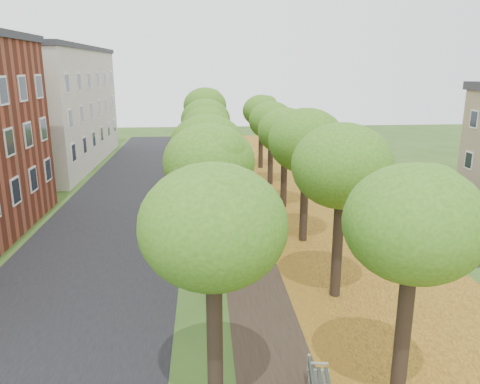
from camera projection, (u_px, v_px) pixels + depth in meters
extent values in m
cube|color=black|center=(114.00, 226.00, 26.13)|extent=(8.00, 70.00, 0.01)
cube|color=black|center=(247.00, 223.00, 26.69)|extent=(3.20, 70.00, 0.01)
cube|color=#B98C22|center=(333.00, 220.00, 27.07)|extent=(7.50, 70.00, 0.01)
cube|color=black|center=(464.00, 212.00, 28.68)|extent=(9.00, 16.00, 0.01)
cylinder|color=black|center=(215.00, 344.00, 11.58)|extent=(0.40, 0.40, 3.92)
ellipsoid|color=#336815|center=(213.00, 226.00, 10.78)|extent=(3.44, 3.44, 2.92)
cylinder|color=black|center=(211.00, 252.00, 17.35)|extent=(0.40, 0.40, 3.92)
ellipsoid|color=#336815|center=(209.00, 171.00, 16.56)|extent=(3.44, 3.44, 2.92)
cylinder|color=black|center=(208.00, 206.00, 23.13)|extent=(0.40, 0.40, 3.92)
ellipsoid|color=#336815|center=(207.00, 144.00, 22.34)|extent=(3.44, 3.44, 2.92)
cylinder|color=black|center=(207.00, 178.00, 28.91)|extent=(0.40, 0.40, 3.92)
ellipsoid|color=#336815|center=(206.00, 128.00, 28.12)|extent=(3.44, 3.44, 2.92)
cylinder|color=black|center=(206.00, 160.00, 34.69)|extent=(0.40, 0.40, 3.92)
ellipsoid|color=#336815|center=(206.00, 118.00, 33.90)|extent=(3.44, 3.44, 2.92)
cylinder|color=black|center=(206.00, 146.00, 40.47)|extent=(0.40, 0.40, 3.92)
ellipsoid|color=#336815|center=(205.00, 110.00, 39.68)|extent=(3.44, 3.44, 2.92)
cylinder|color=black|center=(403.00, 335.00, 11.94)|extent=(0.40, 0.40, 3.92)
ellipsoid|color=#336815|center=(414.00, 221.00, 11.14)|extent=(3.44, 3.44, 2.92)
cylinder|color=black|center=(337.00, 248.00, 17.72)|extent=(0.40, 0.40, 3.92)
ellipsoid|color=#336815|center=(342.00, 168.00, 16.92)|extent=(3.44, 3.44, 2.92)
cylinder|color=black|center=(304.00, 203.00, 23.50)|extent=(0.40, 0.40, 3.92)
ellipsoid|color=#336815|center=(306.00, 143.00, 22.70)|extent=(3.44, 3.44, 2.92)
cylinder|color=black|center=(284.00, 177.00, 29.27)|extent=(0.40, 0.40, 3.92)
ellipsoid|color=#336815|center=(285.00, 127.00, 28.48)|extent=(3.44, 3.44, 2.92)
cylinder|color=black|center=(270.00, 159.00, 35.05)|extent=(0.40, 0.40, 3.92)
ellipsoid|color=#336815|center=(271.00, 117.00, 34.26)|extent=(3.44, 3.44, 2.92)
cylinder|color=black|center=(261.00, 146.00, 40.83)|extent=(0.40, 0.40, 3.92)
ellipsoid|color=#336815|center=(261.00, 110.00, 40.04)|extent=(3.44, 3.44, 2.92)
cube|color=beige|center=(38.00, 109.00, 41.46)|extent=(10.00, 20.00, 10.00)
cube|color=#2D2D33|center=(31.00, 48.00, 40.11)|extent=(10.30, 20.30, 0.40)
cube|color=#242D25|center=(312.00, 381.00, 11.98)|extent=(0.32, 1.98, 0.29)
cube|color=silver|center=(318.00, 377.00, 12.98)|extent=(0.56, 0.14, 0.50)
cube|color=silver|center=(319.00, 363.00, 12.87)|extent=(0.50, 0.13, 0.04)
imported|color=silver|center=(464.00, 224.00, 24.21)|extent=(4.32, 2.06, 1.43)
imported|color=maroon|center=(469.00, 220.00, 24.85)|extent=(4.77, 2.52, 1.49)
imported|color=#35363A|center=(436.00, 198.00, 28.93)|extent=(5.43, 2.98, 1.49)
imported|color=white|center=(405.00, 189.00, 31.32)|extent=(5.01, 2.40, 1.38)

